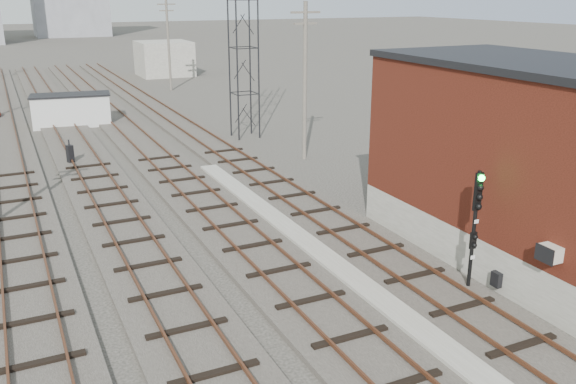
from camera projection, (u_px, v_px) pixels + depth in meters
ground at (103, 92)px, 61.16m from camera, size 320.00×320.00×0.00m
track_right at (186, 128)px, 44.12m from camera, size 3.20×90.00×0.39m
track_mid_right at (131, 133)px, 42.49m from camera, size 3.20×90.00×0.39m
track_mid_left at (71, 139)px, 40.85m from camera, size 3.20×90.00×0.39m
track_left at (6, 145)px, 39.22m from camera, size 3.20×90.00×0.39m
platform_curb at (332, 265)px, 21.84m from camera, size 0.90×28.00×0.26m
brick_building at (531, 162)px, 21.90m from camera, size 6.54×12.20×7.22m
lattice_tower at (243, 24)px, 39.62m from camera, size 1.60×1.60×15.00m
utility_pole_right_a at (305, 78)px, 34.86m from camera, size 1.80×0.24×9.00m
utility_pole_right_b at (168, 42)px, 60.61m from camera, size 1.80×0.24×9.00m
shed_right at (164, 59)px, 72.80m from camera, size 6.00×6.00×4.00m
signal_mast at (475, 222)px, 19.41m from camera, size 0.40×0.41×4.14m
switch_stand at (70, 154)px, 34.71m from camera, size 0.43×0.43×1.41m
site_trailer at (72, 110)px, 45.06m from camera, size 5.90×3.17×2.37m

